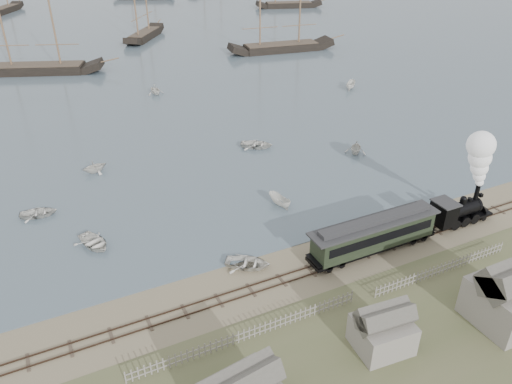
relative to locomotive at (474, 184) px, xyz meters
name	(u,v)px	position (x,y,z in m)	size (l,w,h in m)	color
ground	(281,265)	(-21.03, 2.00, -4.43)	(600.00, 600.00, 0.00)	gray
harbor_water	(55,0)	(-21.03, 172.00, -4.40)	(600.00, 336.00, 0.06)	#475D66
rail_track	(291,277)	(-21.03, 0.00, -4.39)	(120.00, 1.80, 0.16)	#3D2C21
picket_fence_west	(250,339)	(-27.53, -5.00, -4.43)	(19.00, 0.10, 1.20)	gray
picket_fence_east	(442,273)	(-8.53, -5.50, -4.43)	(15.00, 0.10, 1.20)	gray
shed_mid	(380,346)	(-19.03, -10.00, -4.43)	(4.00, 3.50, 3.60)	gray
shed_right	(505,318)	(-8.03, -12.00, -4.43)	(6.00, 5.00, 5.10)	gray
locomotive	(474,184)	(0.00, 0.00, 0.00)	(7.71, 2.88, 9.61)	black
passenger_coach	(374,233)	(-12.18, 0.00, -2.34)	(13.57, 2.62, 3.30)	black
beached_dinghy	(248,263)	(-23.89, 3.09, -4.00)	(4.17, 2.98, 0.86)	silver
rowboat_0	(94,242)	(-36.01, 12.51, -3.94)	(4.16, 2.97, 0.86)	silver
rowboat_1	(95,166)	(-33.00, 28.47, -3.58)	(3.02, 2.61, 1.59)	silver
rowboat_2	(279,201)	(-16.21, 11.27, -3.75)	(3.22, 1.21, 1.24)	silver
rowboat_3	(257,144)	(-11.64, 26.28, -3.91)	(4.42, 3.16, 0.92)	silver
rowboat_4	(356,147)	(-0.54, 18.74, -3.51)	(3.28, 2.83, 1.73)	silver
rowboat_5	(351,85)	(14.91, 41.68, -3.67)	(3.62, 1.36, 1.40)	silver
rowboat_7	(155,90)	(-17.83, 54.37, -3.51)	(3.28, 2.83, 1.73)	silver
rowboat_8	(39,213)	(-40.33, 20.71, -3.98)	(3.81, 2.72, 0.79)	silver
schooner_2	(29,21)	(-34.82, 77.40, 5.63)	(24.62, 5.68, 20.00)	black
schooner_4	(282,5)	(16.91, 71.63, 5.63)	(24.57, 5.67, 20.00)	black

